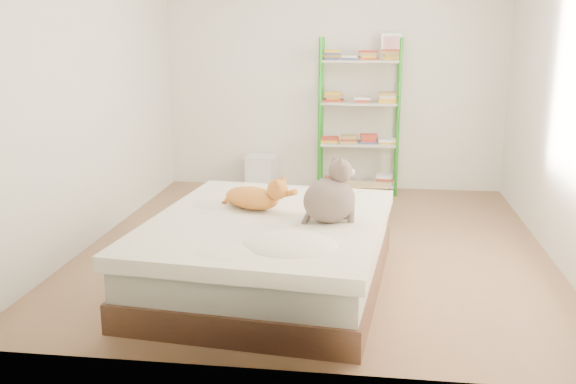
% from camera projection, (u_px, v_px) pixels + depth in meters
% --- Properties ---
extents(room, '(3.81, 4.21, 2.61)m').
position_uv_depth(room, '(318.00, 91.00, 5.15)').
color(room, '#846042').
rests_on(room, ground).
extents(bed, '(1.77, 2.13, 0.50)m').
position_uv_depth(bed, '(268.00, 252.00, 4.52)').
color(bed, brown).
rests_on(bed, ground).
extents(orange_cat, '(0.58, 0.45, 0.21)m').
position_uv_depth(orange_cat, '(252.00, 195.00, 4.67)').
color(orange_cat, orange).
rests_on(orange_cat, bed).
extents(grey_cat, '(0.49, 0.46, 0.44)m').
position_uv_depth(grey_cat, '(330.00, 191.00, 4.31)').
color(grey_cat, gray).
rests_on(grey_cat, bed).
extents(shelf_unit, '(0.88, 0.36, 1.74)m').
position_uv_depth(shelf_unit, '(360.00, 115.00, 7.02)').
color(shelf_unit, green).
rests_on(shelf_unit, ground).
extents(cardboard_box, '(0.47, 0.45, 0.38)m').
position_uv_depth(cardboard_box, '(364.00, 202.00, 6.17)').
color(cardboard_box, '#987955').
rests_on(cardboard_box, ground).
extents(white_bin, '(0.37, 0.33, 0.39)m').
position_uv_depth(white_bin, '(261.00, 172.00, 7.30)').
color(white_bin, white).
rests_on(white_bin, ground).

